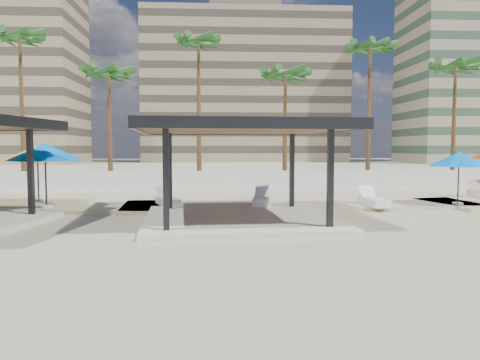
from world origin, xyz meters
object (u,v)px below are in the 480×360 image
at_px(lounger_a, 168,201).
at_px(lounger_b, 262,200).
at_px(lounger_c, 373,201).
at_px(pavilion_central, 240,163).

height_order(lounger_a, lounger_b, lounger_b).
height_order(lounger_b, lounger_c, lounger_b).
distance_m(lounger_b, lounger_c, 4.86).
bearing_deg(lounger_b, lounger_c, -86.56).
distance_m(lounger_a, lounger_b, 4.16).
height_order(pavilion_central, lounger_c, pavilion_central).
xyz_separation_m(pavilion_central, lounger_a, (-2.97, 3.77, -1.78)).
relative_size(pavilion_central, lounger_a, 3.55).
relative_size(lounger_a, lounger_c, 0.99).
xyz_separation_m(lounger_a, lounger_b, (4.15, -0.26, 0.01)).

